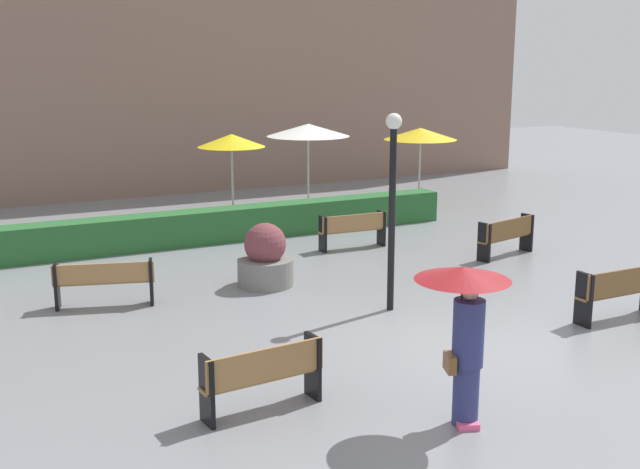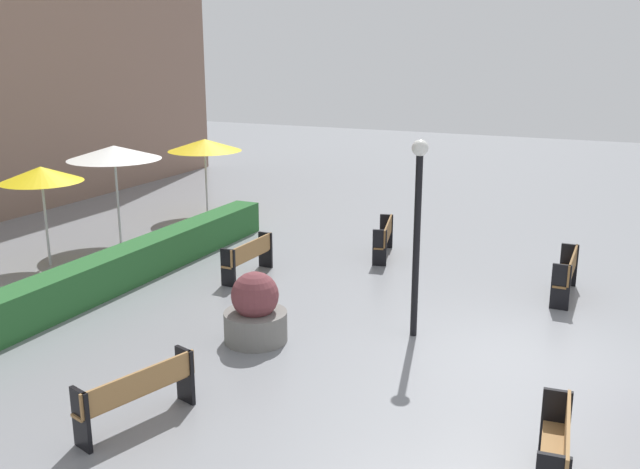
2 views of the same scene
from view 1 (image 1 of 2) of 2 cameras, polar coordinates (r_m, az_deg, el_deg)
The scene contains 14 objects.
ground_plane at distance 12.64m, azimuth 9.21°, elevation -7.87°, with size 60.00×60.00×0.00m, color gray.
bench_back_row at distance 18.49m, azimuth 2.41°, elevation 0.47°, with size 1.67×0.40×0.83m.
bench_near_left at distance 10.12m, azimuth -4.10°, elevation -9.95°, with size 1.64×0.49×0.87m.
bench_far_right at distance 18.24m, azimuth 13.33°, elevation 0.02°, with size 1.70×0.71×0.87m.
bench_far_left at distance 14.70m, azimuth -15.25°, elevation -3.18°, with size 1.78×0.81×0.83m.
bench_near_right at distance 14.41m, azimuth 20.76°, elevation -3.71°, with size 1.69×0.37×0.92m.
pedestrian_with_umbrella at distance 9.62m, azimuth 10.37°, elevation -5.82°, with size 1.15×1.15×2.00m.
planter_pot at distance 15.54m, azimuth -3.95°, elevation -1.77°, with size 1.10×1.10×1.25m.
lamp_post at distance 13.72m, azimuth 5.23°, elevation 3.23°, with size 0.28×0.28×3.47m.
patio_umbrella_yellow at distance 21.92m, azimuth -6.38°, elevation 6.72°, with size 1.85×1.85×2.34m.
patio_umbrella_white at distance 22.57m, azimuth -0.86°, elevation 7.51°, with size 2.35×2.35×2.55m.
patio_umbrella_yellow_far at distance 24.12m, azimuth 7.23°, elevation 7.18°, with size 2.19×2.19×2.32m.
hedge_strip at distance 19.37m, azimuth -7.62°, elevation 0.64°, with size 12.56×0.70×0.80m, color #28602D.
building_facade at distance 26.51m, azimuth -11.69°, elevation 14.90°, with size 28.00×1.20×11.10m, color #846656.
Camera 1 is at (-7.04, -9.53, 4.40)m, focal length 44.54 mm.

